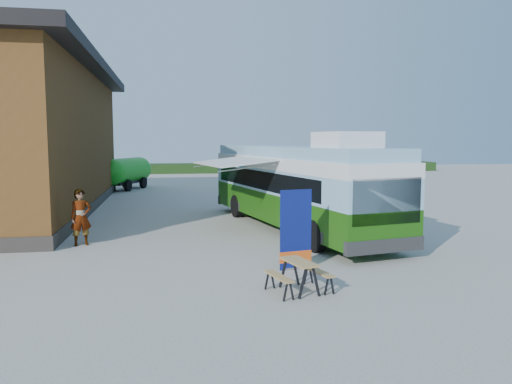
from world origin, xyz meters
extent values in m
plane|color=#BCB7AD|center=(0.00, 0.00, 0.00)|extent=(100.00, 100.00, 0.00)
cube|color=brown|center=(-10.50, 10.00, 3.50)|extent=(8.00, 20.00, 7.00)
cube|color=black|center=(-10.50, 10.00, 7.25)|extent=(9.60, 21.20, 0.50)
cube|color=#332D28|center=(-10.50, 10.00, 0.25)|extent=(8.10, 20.10, 0.50)
cube|color=#264419|center=(8.00, 38.00, 0.50)|extent=(40.00, 3.00, 1.00)
cube|color=#1F6410|center=(2.28, 2.72, 0.94)|extent=(4.96, 12.80, 1.15)
cube|color=#8ABBD7|center=(2.28, 2.72, 1.98)|extent=(4.96, 12.80, 0.94)
cube|color=black|center=(0.91, 2.98, 1.98)|extent=(2.04, 10.26, 0.73)
cube|color=black|center=(3.45, 3.48, 1.98)|extent=(2.04, 10.26, 0.73)
cube|color=white|center=(2.28, 2.72, 2.69)|extent=(4.96, 12.80, 0.47)
cube|color=#8ABBD7|center=(2.28, 2.72, 3.13)|extent=(4.77, 12.57, 0.42)
cube|color=white|center=(3.04, -1.18, 3.60)|extent=(2.00, 2.17, 0.52)
cube|color=black|center=(3.48, -3.41, 1.83)|extent=(2.32, 0.51, 1.36)
cube|color=#2D2D2D|center=(3.47, -3.36, 0.52)|extent=(2.65, 0.71, 0.42)
cube|color=#2D2D2D|center=(1.10, 8.79, 0.52)|extent=(2.65, 0.71, 0.42)
cylinder|color=black|center=(1.92, -1.61, 0.52)|extent=(0.51, 1.09, 1.04)
cylinder|color=black|center=(4.25, -1.16, 0.52)|extent=(0.51, 1.09, 1.04)
cylinder|color=black|center=(0.42, 6.08, 0.52)|extent=(0.51, 1.09, 1.04)
cylinder|color=black|center=(2.75, 6.53, 0.52)|extent=(0.51, 1.09, 1.04)
cube|color=white|center=(-0.04, 2.77, 2.79)|extent=(3.29, 4.52, 0.32)
cube|color=#A5A8AD|center=(1.22, 3.02, 2.98)|extent=(0.99, 4.35, 0.15)
cylinder|color=#A5A8AD|center=(0.30, 1.05, 2.69)|extent=(2.62, 0.56, 0.33)
cylinder|color=#A5A8AD|center=(-0.37, 4.49, 2.69)|extent=(2.62, 0.56, 0.33)
cube|color=navy|center=(0.72, -3.57, 1.12)|extent=(0.94, 0.21, 2.24)
cube|color=#E05415|center=(0.72, -3.57, 0.36)|extent=(0.96, 0.22, 0.31)
cube|color=#A5A8AD|center=(0.72, -3.57, 0.03)|extent=(0.69, 0.31, 0.07)
cylinder|color=#A5A8AD|center=(0.72, -3.55, 1.12)|extent=(0.03, 0.03, 2.24)
cube|color=tan|center=(0.27, -5.62, 0.73)|extent=(0.75, 1.25, 0.04)
cube|color=tan|center=(-0.25, -5.75, 0.44)|extent=(0.52, 1.19, 0.04)
cube|color=tan|center=(0.79, -5.49, 0.44)|extent=(0.52, 1.19, 0.04)
cube|color=black|center=(0.22, -6.14, 0.36)|extent=(0.06, 0.06, 0.72)
cube|color=black|center=(0.56, -6.05, 0.36)|extent=(0.06, 0.06, 0.72)
cube|color=black|center=(-0.01, -5.19, 0.36)|extent=(0.06, 0.06, 0.72)
cube|color=black|center=(0.33, -5.11, 0.36)|extent=(0.06, 0.06, 0.72)
imported|color=#999999|center=(-5.70, 0.78, 0.97)|extent=(0.83, 0.69, 1.94)
imported|color=#999999|center=(2.11, 4.88, 0.84)|extent=(1.00, 1.03, 1.67)
cylinder|color=#1DA01D|center=(-5.70, 20.40, 1.37)|extent=(3.27, 4.46, 1.83)
sphere|color=#1DA01D|center=(-6.49, 18.52, 1.37)|extent=(1.83, 1.83, 1.83)
sphere|color=#1DA01D|center=(-4.91, 22.27, 1.37)|extent=(1.83, 1.83, 1.83)
cube|color=black|center=(-5.70, 20.40, 0.56)|extent=(2.79, 4.41, 0.20)
cube|color=black|center=(-6.73, 17.96, 0.51)|extent=(0.59, 1.17, 0.10)
cylinder|color=black|center=(-6.83, 19.55, 0.41)|extent=(0.55, 0.85, 0.81)
cylinder|color=black|center=(-5.52, 18.99, 0.41)|extent=(0.55, 0.85, 0.81)
cylinder|color=black|center=(-5.88, 21.80, 0.41)|extent=(0.55, 0.85, 0.81)
cylinder|color=black|center=(-4.57, 21.24, 0.41)|extent=(0.55, 0.85, 0.81)
camera|label=1|loc=(-2.76, -16.82, 3.61)|focal=35.00mm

